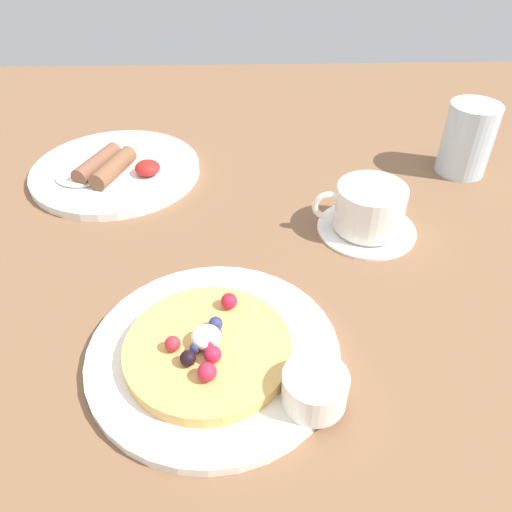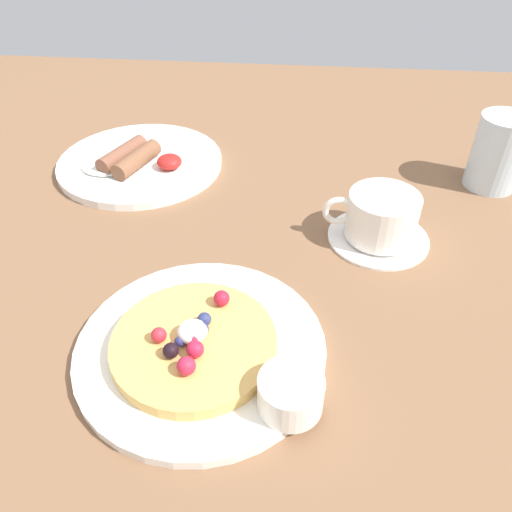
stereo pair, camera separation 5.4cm
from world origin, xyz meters
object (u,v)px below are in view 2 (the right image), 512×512
Objects in this scene: syrup_ramekin at (291,393)px; coffee_cup at (381,215)px; breakfast_plate at (141,163)px; coffee_saucer at (378,237)px; water_glass at (498,152)px; pancake_plate at (201,348)px.

coffee_cup is (9.82, 26.25, 0.88)cm from syrup_ramekin.
syrup_ramekin is 0.49× the size of coffee_cup.
breakfast_plate is 38.18cm from coffee_saucer.
breakfast_plate is 38.17cm from coffee_cup.
breakfast_plate is 1.98× the size of coffee_saucer.
syrup_ramekin is 0.54× the size of water_glass.
coffee_cup is at bearing 179.17° from coffee_saucer.
syrup_ramekin is at bearing -123.42° from water_glass.
syrup_ramekin is at bearing -33.82° from pancake_plate.
water_glass is (52.17, -0.36, 4.66)cm from breakfast_plate.
syrup_ramekin reaches higher than breakfast_plate.
breakfast_plate is at bearing 179.61° from water_glass.
water_glass is at bearing 44.18° from pancake_plate.
coffee_saucer is at bearing 46.86° from pancake_plate.
water_glass is (17.17, 14.87, 4.90)cm from coffee_saucer.
pancake_plate reaches higher than coffee_saucer.
coffee_cup is (18.81, 20.23, 3.14)cm from pancake_plate.
syrup_ramekin is 0.45× the size of coffee_saucer.
coffee_saucer is 1.21× the size of water_glass.
water_glass reaches higher than breakfast_plate.
breakfast_plate reaches higher than pancake_plate.
coffee_saucer is at bearing 69.21° from syrup_ramekin.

